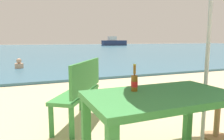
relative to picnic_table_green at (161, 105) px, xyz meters
The scene contains 7 objects.
sea_water 29.68m from the picnic_table_green, 87.76° to the left, with size 120.00×50.00×0.08m, color #386B84.
picnic_table_green is the anchor object (origin of this frame).
beer_bottle_amber 0.33m from the picnic_table_green, 136.50° to the left, with size 0.07×0.07×0.26m.
side_table_wood 1.13m from the picnic_table_green, 14.69° to the left, with size 0.44×0.44×0.54m.
bench_green_left 1.51m from the picnic_table_green, 106.03° to the left, with size 0.97×1.20×0.95m.
swimmer_person 8.18m from the picnic_table_green, 100.13° to the left, with size 0.34×0.34×0.41m.
boat_tanker 42.52m from the picnic_table_green, 67.90° to the left, with size 5.17×1.41×1.88m.
Camera 1 is at (-2.32, -1.25, 1.26)m, focal length 33.96 mm.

